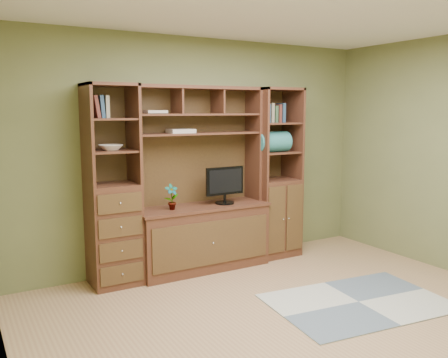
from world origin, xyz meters
TOP-DOWN VIEW (x-y plane):
  - room at (0.00, 0.00)m, footprint 4.60×4.10m
  - center_hutch at (-0.11, 1.73)m, footprint 1.54×0.53m
  - left_tower at (-1.11, 1.77)m, footprint 0.50×0.45m
  - right_tower at (0.92, 1.77)m, footprint 0.55×0.45m
  - rug at (0.71, 0.14)m, footprint 1.73×1.26m
  - monitor at (0.17, 1.70)m, footprint 0.48×0.22m
  - orchid at (-0.49, 1.70)m, footprint 0.15×0.10m
  - magazines at (-0.32, 1.82)m, footprint 0.28×0.20m
  - bowl at (-1.11, 1.77)m, footprint 0.23×0.23m
  - blanket_teal at (0.83, 1.73)m, footprint 0.42×0.25m
  - blanket_red at (1.05, 1.85)m, footprint 0.33×0.18m

SIDE VIEW (x-z plane):
  - rug at x=0.71m, z-range 0.00..0.01m
  - orchid at x=-0.49m, z-range 0.73..1.01m
  - monitor at x=0.17m, z-range 0.73..1.31m
  - center_hutch at x=-0.11m, z-range 0.00..2.05m
  - left_tower at x=-1.11m, z-range 0.00..2.05m
  - right_tower at x=0.92m, z-range 0.00..2.05m
  - room at x=0.00m, z-range -0.02..2.62m
  - blanket_red at x=1.05m, z-range 1.29..1.47m
  - blanket_teal at x=0.83m, z-range 1.29..1.54m
  - bowl at x=-1.11m, z-range 1.39..1.45m
  - magazines at x=-0.32m, z-range 1.54..1.58m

